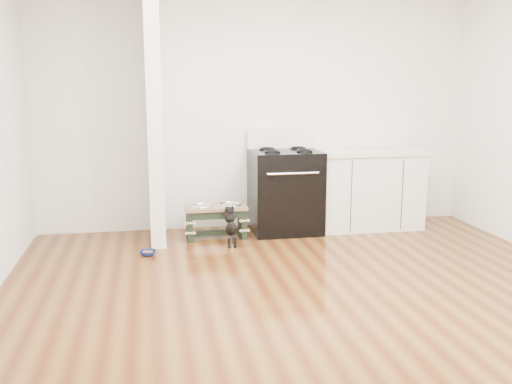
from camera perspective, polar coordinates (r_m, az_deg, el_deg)
name	(u,v)px	position (r m, az deg, el deg)	size (l,w,h in m)	color
ground	(319,304)	(4.48, 6.32, -11.08)	(5.00, 5.00, 0.00)	#48220D
room_shell	(324,90)	(4.15, 6.80, 10.13)	(5.00, 5.00, 5.00)	silver
partition_wall	(154,113)	(6.07, -10.17, 7.75)	(0.15, 0.80, 2.70)	silver
oven_range	(285,190)	(6.41, 2.93, 0.22)	(0.76, 0.69, 1.14)	black
cabinet_run	(367,189)	(6.73, 11.03, 0.33)	(1.24, 0.64, 0.91)	silver
dog_feeder	(216,215)	(6.18, -4.03, -2.30)	(0.66, 0.35, 0.37)	black
puppy	(231,225)	(5.91, -2.55, -3.27)	(0.12, 0.34, 0.40)	black
floor_bowl	(148,253)	(5.71, -10.76, -6.01)	(0.16, 0.16, 0.05)	navy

